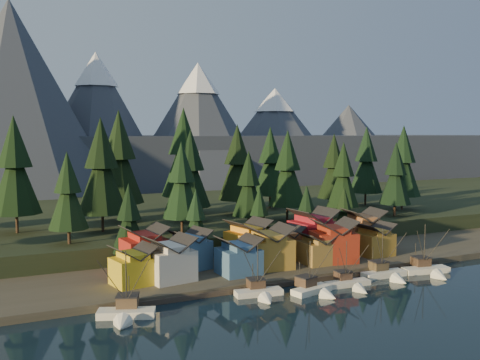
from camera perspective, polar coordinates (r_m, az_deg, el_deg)
name	(u,v)px	position (r m, az deg, el deg)	size (l,w,h in m)	color
ground	(337,306)	(101.25, 10.27, -13.08)	(500.00, 500.00, 0.00)	black
shore_strip	(241,256)	(134.29, 0.15, -8.15)	(400.00, 50.00, 1.50)	#383428
hillside	(176,219)	(179.41, -6.81, -4.11)	(420.00, 100.00, 6.00)	black
dock	(290,281)	(114.29, 5.35, -10.65)	(80.00, 4.00, 1.00)	#43392F
mountain_ridge	(94,143)	(296.18, -15.36, 3.81)	(560.00, 190.00, 90.00)	#444857
boat_0	(125,305)	(94.36, -12.15, -12.89)	(10.51, 11.13, 12.59)	silver
boat_2	(261,286)	(104.37, 2.20, -11.26)	(9.85, 10.49, 10.96)	white
boat_3	(315,283)	(106.94, 8.05, -10.78)	(9.36, 9.96, 11.48)	white
boat_4	(351,278)	(112.77, 11.73, -10.24)	(9.99, 10.78, 10.29)	silver
boat_5	(387,268)	(121.43, 15.45, -9.04)	(10.45, 11.32, 11.76)	white
boat_6	(429,264)	(127.54, 19.52, -8.46)	(11.33, 11.99, 12.13)	silver
house_front_0	(133,264)	(108.61, -11.33, -8.79)	(9.00, 8.66, 7.76)	gold
house_front_1	(170,258)	(110.15, -7.47, -8.21)	(9.87, 9.59, 8.96)	beige
house_front_2	(238,255)	(114.28, -0.16, -7.96)	(8.38, 8.44, 7.92)	#385D86
house_front_3	(269,246)	(119.39, 3.10, -7.02)	(9.78, 9.37, 9.42)	#A4792A
house_front_4	(317,247)	(124.56, 8.24, -7.13)	(6.98, 7.53, 7.11)	olive
house_front_5	(334,240)	(126.83, 9.96, -6.28)	(10.80, 10.13, 9.81)	maroon
house_front_6	(374,238)	(135.46, 14.13, -6.06)	(8.40, 7.99, 7.94)	olive
house_back_0	(144,247)	(118.93, -10.16, -7.06)	(9.71, 9.39, 9.72)	maroon
house_back_1	(189,248)	(119.10, -5.41, -7.26)	(9.41, 9.48, 8.68)	#3B618C
house_back_2	(248,239)	(126.44, 0.85, -6.30)	(10.22, 9.61, 9.55)	orange
house_back_3	(286,241)	(128.96, 4.91, -6.55)	(8.45, 7.76, 7.64)	#9F6038
house_back_4	(313,229)	(136.25, 7.79, -5.24)	(10.56, 10.19, 10.83)	maroon
house_back_5	(363,228)	(142.53, 13.01, -5.01)	(10.40, 10.50, 10.15)	#945A34
tree_hill_1	(15,169)	(146.28, -22.87, 1.11)	(12.86, 12.86, 29.96)	#332319
tree_hill_2	(68,194)	(127.69, -17.89, -1.40)	(9.12, 9.12, 21.24)	#332319
tree_hill_3	(102,169)	(140.72, -14.55, 1.09)	(12.64, 12.64, 29.44)	#332319
tree_hill_4	(119,161)	(156.94, -12.74, 2.03)	(13.75, 13.75, 32.02)	#332319
tree_hill_5	(182,183)	(136.02, -6.25, -0.33)	(10.00, 10.00, 23.30)	#332319
tree_hill_6	(191,171)	(152.64, -5.28, 0.91)	(11.36, 11.36, 26.46)	#332319
tree_hill_7	(249,186)	(141.29, 0.93, -0.66)	(8.92, 8.92, 20.77)	#332319
tree_hill_8	(237,165)	(165.98, -0.28, 1.58)	(12.10, 12.10, 28.18)	#332319
tree_hill_9	(287,171)	(154.79, 5.09, 0.94)	(11.30, 11.30, 26.32)	#332319
tree_hill_10	(270,164)	(180.38, 3.23, 1.74)	(11.82, 11.82, 27.54)	#332319
tree_hill_11	(343,177)	(159.60, 10.95, 0.31)	(9.81, 9.81, 22.85)	#332319
tree_hill_12	(334,169)	(177.11, 9.97, 1.20)	(10.84, 10.84, 25.25)	#332319
tree_hill_13	(396,176)	(169.41, 16.26, 0.45)	(9.77, 9.77, 22.76)	#332319
tree_hill_14	(366,162)	(192.67, 13.30, 1.85)	(11.91, 11.91, 27.75)	#332319
tree_hill_15	(184,156)	(169.75, -6.01, 2.60)	(14.33, 14.33, 33.39)	#332319
tree_hill_17	(403,164)	(184.66, 16.99, 1.68)	(12.02, 12.02, 28.01)	#332319
tree_shore_0	(129,221)	(122.86, -11.74, -4.27)	(8.04, 8.04, 18.73)	#332319
tree_shore_1	(196,221)	(127.72, -4.72, -4.33)	(7.17, 7.17, 16.70)	#332319
tree_shore_2	(259,216)	(134.63, 2.07, -3.88)	(7.09, 7.09, 16.51)	#332319
tree_shore_3	(306,213)	(141.60, 7.11, -3.51)	(7.03, 7.03, 16.37)	#332319
tree_shore_4	(344,212)	(148.44, 11.01, -3.38)	(6.59, 6.59, 15.36)	#332319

